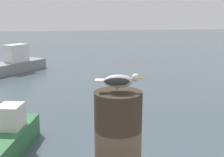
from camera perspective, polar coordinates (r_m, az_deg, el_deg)
The scene contains 3 objects.
seagull at distance 2.16m, azimuth 1.45°, elevation -0.41°, with size 0.39×0.18×0.14m.
boat_grey at distance 17.65m, azimuth -20.68°, elevation 2.40°, with size 4.30×4.57×1.88m.
boat_green at distance 7.33m, azimuth -21.00°, elevation -12.38°, with size 1.49×3.31×1.20m.
Camera 1 is at (-0.95, -2.35, 3.38)m, focal length 45.42 mm.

